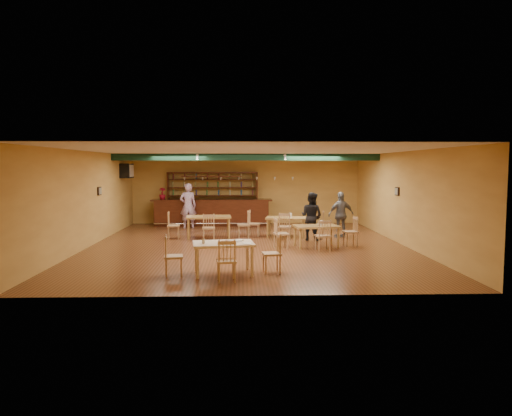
{
  "coord_description": "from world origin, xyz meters",
  "views": [
    {
      "loc": [
        -0.21,
        -15.17,
        2.53
      ],
      "look_at": [
        0.28,
        0.6,
        1.15
      ],
      "focal_mm": 33.53,
      "sensor_mm": 36.0,
      "label": 1
    }
  ],
  "objects_px": {
    "near_table": "(223,258)",
    "dining_table_d": "(316,236)",
    "dining_table_a": "(209,227)",
    "patron_right_a": "(312,216)",
    "dining_table_b": "(286,227)",
    "patron_bar": "(188,206)",
    "bar_counter": "(212,212)"
  },
  "relations": [
    {
      "from": "dining_table_b",
      "to": "patron_right_a",
      "type": "xyz_separation_m",
      "value": [
        0.8,
        -0.8,
        0.47
      ]
    },
    {
      "from": "dining_table_d",
      "to": "patron_right_a",
      "type": "relative_size",
      "value": 0.83
    },
    {
      "from": "dining_table_b",
      "to": "patron_bar",
      "type": "height_order",
      "value": "patron_bar"
    },
    {
      "from": "patron_right_a",
      "to": "bar_counter",
      "type": "bearing_deg",
      "value": -10.34
    },
    {
      "from": "near_table",
      "to": "dining_table_d",
      "type": "bearing_deg",
      "value": 45.92
    },
    {
      "from": "near_table",
      "to": "patron_right_a",
      "type": "distance_m",
      "value": 5.85
    },
    {
      "from": "dining_table_d",
      "to": "near_table",
      "type": "distance_m",
      "value": 4.63
    },
    {
      "from": "dining_table_d",
      "to": "patron_right_a",
      "type": "height_order",
      "value": "patron_right_a"
    },
    {
      "from": "bar_counter",
      "to": "near_table",
      "type": "relative_size",
      "value": 3.62
    },
    {
      "from": "bar_counter",
      "to": "dining_table_d",
      "type": "xyz_separation_m",
      "value": [
        3.6,
        -5.54,
        -0.22
      ]
    },
    {
      "from": "dining_table_b",
      "to": "near_table",
      "type": "relative_size",
      "value": 1.01
    },
    {
      "from": "bar_counter",
      "to": "dining_table_a",
      "type": "relative_size",
      "value": 3.27
    },
    {
      "from": "dining_table_a",
      "to": "dining_table_b",
      "type": "xyz_separation_m",
      "value": [
        2.75,
        0.19,
        -0.04
      ]
    },
    {
      "from": "dining_table_a",
      "to": "patron_right_a",
      "type": "relative_size",
      "value": 0.95
    },
    {
      "from": "dining_table_a",
      "to": "dining_table_b",
      "type": "relative_size",
      "value": 1.1
    },
    {
      "from": "dining_table_d",
      "to": "patron_right_a",
      "type": "bearing_deg",
      "value": 79.08
    },
    {
      "from": "dining_table_a",
      "to": "patron_right_a",
      "type": "height_order",
      "value": "patron_right_a"
    },
    {
      "from": "dining_table_a",
      "to": "dining_table_b",
      "type": "distance_m",
      "value": 2.76
    },
    {
      "from": "dining_table_a",
      "to": "dining_table_d",
      "type": "height_order",
      "value": "dining_table_a"
    },
    {
      "from": "dining_table_b",
      "to": "patron_bar",
      "type": "distance_m",
      "value": 4.58
    },
    {
      "from": "bar_counter",
      "to": "near_table",
      "type": "bearing_deg",
      "value": -84.91
    },
    {
      "from": "dining_table_b",
      "to": "dining_table_d",
      "type": "distance_m",
      "value": 2.32
    },
    {
      "from": "patron_bar",
      "to": "dining_table_a",
      "type": "bearing_deg",
      "value": 100.94
    },
    {
      "from": "dining_table_b",
      "to": "patron_right_a",
      "type": "bearing_deg",
      "value": -35.97
    },
    {
      "from": "dining_table_a",
      "to": "dining_table_b",
      "type": "bearing_deg",
      "value": 0.16
    },
    {
      "from": "bar_counter",
      "to": "patron_bar",
      "type": "distance_m",
      "value": 1.29
    },
    {
      "from": "dining_table_a",
      "to": "patron_right_a",
      "type": "distance_m",
      "value": 3.63
    },
    {
      "from": "dining_table_b",
      "to": "near_table",
      "type": "height_order",
      "value": "near_table"
    },
    {
      "from": "dining_table_b",
      "to": "near_table",
      "type": "xyz_separation_m",
      "value": [
        -2.03,
        -5.9,
        0.02
      ]
    },
    {
      "from": "patron_bar",
      "to": "dining_table_b",
      "type": "bearing_deg",
      "value": 136.58
    },
    {
      "from": "dining_table_b",
      "to": "bar_counter",
      "type": "bearing_deg",
      "value": 139.45
    },
    {
      "from": "dining_table_b",
      "to": "dining_table_d",
      "type": "relative_size",
      "value": 1.04
    }
  ]
}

